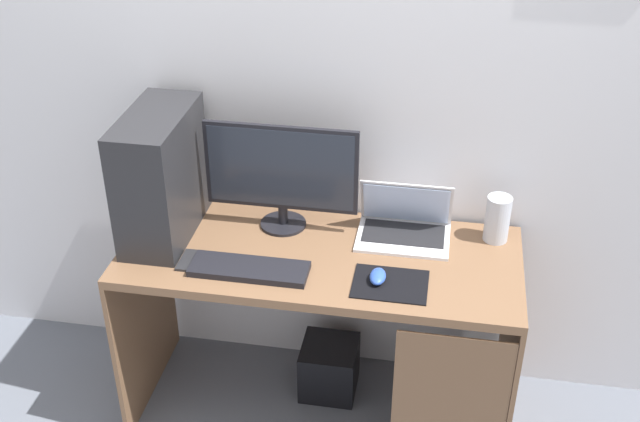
{
  "coord_description": "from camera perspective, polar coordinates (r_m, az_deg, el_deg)",
  "views": [
    {
      "loc": [
        0.41,
        -2.37,
        2.41
      ],
      "look_at": [
        0.0,
        0.0,
        0.95
      ],
      "focal_mm": 44.57,
      "sensor_mm": 36.0,
      "label": 1
    }
  ],
  "objects": [
    {
      "name": "monitor",
      "position": [
        2.95,
        -2.79,
        2.68
      ],
      "size": [
        0.58,
        0.18,
        0.43
      ],
      "color": "black",
      "rests_on": "desk"
    },
    {
      "name": "keyboard",
      "position": [
        2.82,
        -5.1,
        -4.17
      ],
      "size": [
        0.42,
        0.14,
        0.02
      ],
      "primitive_type": "cube",
      "color": "black",
      "rests_on": "desk"
    },
    {
      "name": "laptop",
      "position": [
        3.0,
        6.07,
        -1.05
      ],
      "size": [
        0.35,
        0.24,
        0.22
      ],
      "color": "silver",
      "rests_on": "desk"
    },
    {
      "name": "ground_plane",
      "position": [
        3.41,
        0.0,
        -13.82
      ],
      "size": [
        8.0,
        8.0,
        0.0
      ],
      "primitive_type": "plane",
      "color": "slate"
    },
    {
      "name": "desk",
      "position": [
        2.99,
        0.33,
        -5.68
      ],
      "size": [
        1.46,
        0.61,
        0.77
      ],
      "color": "brown",
      "rests_on": "ground_plane"
    },
    {
      "name": "mousepad",
      "position": [
        2.76,
        5.06,
        -5.25
      ],
      "size": [
        0.26,
        0.2,
        0.0
      ],
      "primitive_type": "cube",
      "color": "black",
      "rests_on": "desk"
    },
    {
      "name": "pc_tower",
      "position": [
        2.97,
        -11.38,
        2.54
      ],
      "size": [
        0.22,
        0.46,
        0.49
      ],
      "primitive_type": "cube",
      "color": "#232326",
      "rests_on": "desk"
    },
    {
      "name": "speaker",
      "position": [
        3.01,
        12.63,
        -0.55
      ],
      "size": [
        0.09,
        0.09,
        0.18
      ],
      "primitive_type": "cylinder",
      "color": "#B7BCC6",
      "rests_on": "desk"
    },
    {
      "name": "cell_phone",
      "position": [
        2.9,
        -9.34,
        -3.53
      ],
      "size": [
        0.07,
        0.13,
        0.01
      ],
      "primitive_type": "cube",
      "color": "#232326",
      "rests_on": "desk"
    },
    {
      "name": "mouse_left",
      "position": [
        2.76,
        4.17,
        -4.71
      ],
      "size": [
        0.06,
        0.1,
        0.03
      ],
      "primitive_type": "ellipsoid",
      "color": "#2D51B2",
      "rests_on": "mousepad"
    },
    {
      "name": "subwoofer",
      "position": [
        3.4,
        0.67,
        -11.16
      ],
      "size": [
        0.23,
        0.23,
        0.23
      ],
      "primitive_type": "cube",
      "color": "black",
      "rests_on": "ground_plane"
    },
    {
      "name": "wall_back",
      "position": [
        2.96,
        1.22,
        9.25
      ],
      "size": [
        4.0,
        0.05,
        2.6
      ],
      "color": "silver",
      "rests_on": "ground_plane"
    }
  ]
}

